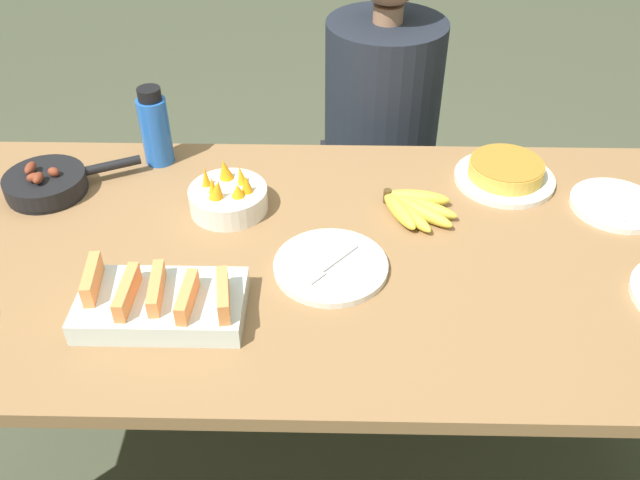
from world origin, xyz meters
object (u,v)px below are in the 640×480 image
(banana_bunch, at_px, (412,207))
(melon_tray, at_px, (161,302))
(water_bottle, at_px, (155,128))
(person_figure, at_px, (379,163))
(skillet, at_px, (48,183))
(frittata_plate_side, at_px, (505,173))
(empty_plate_far_right, at_px, (331,266))
(empty_plate_far_left, at_px, (616,205))
(fruit_bowl_mango, at_px, (228,197))

(banana_bunch, relative_size, melon_tray, 0.57)
(water_bottle, xyz_separation_m, person_figure, (0.62, 0.38, -0.34))
(skillet, height_order, person_figure, person_figure)
(melon_tray, relative_size, water_bottle, 1.57)
(banana_bunch, xyz_separation_m, water_bottle, (-0.66, 0.23, 0.08))
(frittata_plate_side, bearing_deg, melon_tray, -147.40)
(empty_plate_far_right, relative_size, person_figure, 0.20)
(frittata_plate_side, bearing_deg, empty_plate_far_right, -141.42)
(water_bottle, relative_size, person_figure, 0.17)
(person_figure, bearing_deg, frittata_plate_side, -57.61)
(empty_plate_far_left, relative_size, empty_plate_far_right, 0.88)
(banana_bunch, distance_m, fruit_bowl_mango, 0.45)
(banana_bunch, height_order, melon_tray, melon_tray)
(fruit_bowl_mango, bearing_deg, banana_bunch, -1.11)
(frittata_plate_side, distance_m, fruit_bowl_mango, 0.71)
(person_figure, bearing_deg, fruit_bowl_mango, -124.41)
(water_bottle, bearing_deg, empty_plate_far_right, -43.22)
(empty_plate_far_left, bearing_deg, banana_bunch, -176.26)
(frittata_plate_side, relative_size, empty_plate_far_right, 1.02)
(melon_tray, height_order, empty_plate_far_left, melon_tray)
(empty_plate_far_left, bearing_deg, frittata_plate_side, 155.99)
(banana_bunch, bearing_deg, empty_plate_far_right, -132.88)
(person_figure, bearing_deg, empty_plate_far_right, -100.89)
(banana_bunch, xyz_separation_m, skillet, (-0.91, 0.07, 0.01))
(person_figure, bearing_deg, melon_tray, -117.33)
(frittata_plate_side, bearing_deg, empty_plate_far_left, -24.01)
(melon_tray, bearing_deg, empty_plate_far_left, 20.60)
(melon_tray, bearing_deg, skillet, 131.08)
(empty_plate_far_left, xyz_separation_m, fruit_bowl_mango, (-0.95, -0.02, 0.03))
(skillet, height_order, empty_plate_far_right, skillet)
(melon_tray, distance_m, skillet, 0.57)
(banana_bunch, height_order, empty_plate_far_right, banana_bunch)
(empty_plate_far_left, bearing_deg, melon_tray, -159.40)
(empty_plate_far_right, distance_m, person_figure, 0.86)
(melon_tray, xyz_separation_m, empty_plate_far_left, (1.04, 0.39, -0.02))
(frittata_plate_side, bearing_deg, water_bottle, 174.94)
(banana_bunch, xyz_separation_m, fruit_bowl_mango, (-0.45, 0.01, 0.02))
(person_figure, bearing_deg, skillet, -148.62)
(skillet, distance_m, empty_plate_far_left, 1.41)
(fruit_bowl_mango, bearing_deg, frittata_plate_side, 11.10)
(fruit_bowl_mango, bearing_deg, water_bottle, 134.64)
(banana_bunch, distance_m, melon_tray, 0.64)
(melon_tray, distance_m, person_figure, 1.11)
(water_bottle, bearing_deg, melon_tray, -77.87)
(frittata_plate_side, bearing_deg, person_figure, 122.39)
(frittata_plate_side, bearing_deg, fruit_bowl_mango, -168.90)
(banana_bunch, xyz_separation_m, empty_plate_far_left, (0.50, 0.03, -0.01))
(empty_plate_far_right, relative_size, water_bottle, 1.18)
(empty_plate_far_left, bearing_deg, water_bottle, 170.58)
(frittata_plate_side, distance_m, empty_plate_far_right, 0.57)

